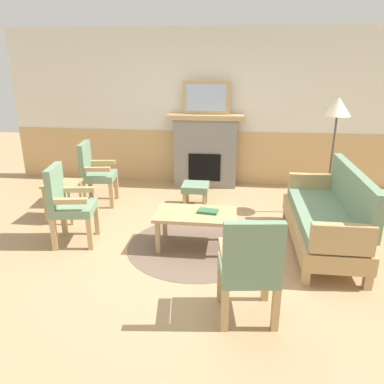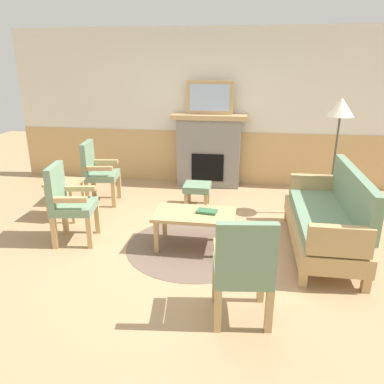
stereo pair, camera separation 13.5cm
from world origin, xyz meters
The scene contains 14 objects.
ground_plane centered at (0.00, 0.00, 0.00)m, with size 14.00×14.00×0.00m, color tan.
wall_back centered at (0.00, 2.60, 1.31)m, with size 7.20×0.14×2.70m.
fireplace centered at (0.00, 2.35, 0.65)m, with size 1.30×0.44×1.28m.
framed_picture centered at (0.00, 2.35, 1.56)m, with size 0.80×0.04×0.56m.
couch centered at (1.64, 0.07, 0.40)m, with size 0.70×1.80×0.98m.
coffee_table centered at (0.10, -0.08, 0.39)m, with size 0.96×0.56×0.44m.
round_rug centered at (0.10, -0.08, 0.00)m, with size 1.67×1.67×0.01m, color brown.
book_on_table centered at (0.24, -0.05, 0.46)m, with size 0.23×0.15×0.03m, color #33663D.
footstool centered at (-0.06, 1.27, 0.28)m, with size 0.40×0.40×0.36m.
armchair_near_fireplace centered at (-1.63, 1.19, 0.54)m, with size 0.54×0.54×0.98m.
armchair_by_window_left centered at (-1.46, -0.14, 0.54)m, with size 0.55×0.55×0.98m.
armchair_front_left centered at (0.69, -1.38, 0.54)m, with size 0.54×0.54×0.98m.
side_table centered at (-1.85, 0.54, 0.43)m, with size 0.44×0.44×0.55m.
floor_lamp_by_couch centered at (1.90, 1.25, 1.45)m, with size 0.36×0.36×1.68m.
Camera 2 is at (0.68, -4.12, 2.13)m, focal length 34.87 mm.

